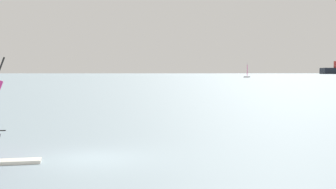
{
  "coord_description": "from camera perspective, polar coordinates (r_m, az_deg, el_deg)",
  "views": [
    {
      "loc": [
        6.34,
        -15.32,
        3.21
      ],
      "look_at": [
        2.11,
        3.9,
        2.21
      ],
      "focal_mm": 47.67,
      "sensor_mm": 36.0,
      "label": 1
    }
  ],
  "objects": [
    {
      "name": "ground_plane",
      "position": [
        16.89,
        -9.98,
        -8.08
      ],
      "size": [
        4000.0,
        4000.0,
        0.0
      ],
      "primitive_type": "plane",
      "color": "gray"
    },
    {
      "name": "small_sailboat",
      "position": [
        255.21,
        10.07,
        2.3
      ],
      "size": [
        3.36,
        8.06,
        8.28
      ],
      "rotation": [
        0.0,
        0.0,
        4.64
      ],
      "color": "white",
      "rests_on": "ground_plane"
    }
  ]
}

